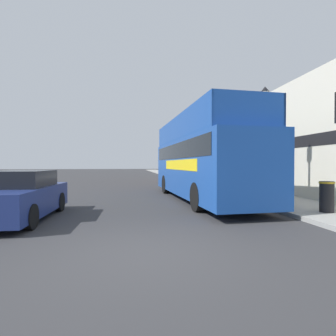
# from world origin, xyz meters

# --- Properties ---
(ground_plane) EXTENTS (144.00, 144.00, 0.00)m
(ground_plane) POSITION_xyz_m (0.00, 21.00, 0.00)
(ground_plane) COLOR #333335
(sidewalk) EXTENTS (2.98, 108.00, 0.14)m
(sidewalk) POSITION_xyz_m (6.33, 18.00, 0.07)
(sidewalk) COLOR #999993
(sidewalk) RESTS_ON ground_plane
(brick_terrace_rear) EXTENTS (6.00, 16.87, 8.16)m
(brick_terrace_rear) POSITION_xyz_m (10.82, 18.83, 4.08)
(brick_terrace_rear) COLOR brown
(brick_terrace_rear) RESTS_ON ground_plane
(tour_bus) EXTENTS (2.95, 10.30, 3.95)m
(tour_bus) POSITION_xyz_m (3.08, 7.29, 1.83)
(tour_bus) COLOR #19479E
(tour_bus) RESTS_ON ground_plane
(parked_car_ahead_of_bus) EXTENTS (2.01, 4.37, 1.53)m
(parked_car_ahead_of_bus) POSITION_xyz_m (3.71, 14.60, 0.71)
(parked_car_ahead_of_bus) COLOR navy
(parked_car_ahead_of_bus) RESTS_ON ground_plane
(parked_car_far_side) EXTENTS (1.82, 4.44, 1.52)m
(parked_car_far_side) POSITION_xyz_m (-3.64, 3.69, 0.72)
(parked_car_far_side) COLOR navy
(parked_car_far_side) RESTS_ON ground_plane
(lamp_post_nearest) EXTENTS (0.35, 0.35, 4.84)m
(lamp_post_nearest) POSITION_xyz_m (5.33, 5.26, 3.47)
(lamp_post_nearest) COLOR black
(lamp_post_nearest) RESTS_ON sidewalk
(lamp_post_second) EXTENTS (0.35, 0.35, 5.19)m
(lamp_post_second) POSITION_xyz_m (5.50, 13.97, 3.68)
(lamp_post_second) COLOR black
(lamp_post_second) RESTS_ON sidewalk
(litter_bin) EXTENTS (0.48, 0.48, 1.01)m
(litter_bin) POSITION_xyz_m (6.12, 2.71, 0.68)
(litter_bin) COLOR black
(litter_bin) RESTS_ON sidewalk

